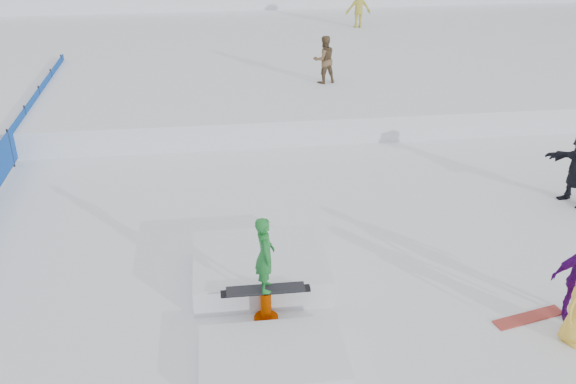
{
  "coord_description": "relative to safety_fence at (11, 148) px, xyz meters",
  "views": [
    {
      "loc": [
        -1.03,
        -10.2,
        7.37
      ],
      "look_at": [
        0.5,
        2.0,
        1.1
      ],
      "focal_mm": 40.0,
      "sensor_mm": 36.0,
      "label": 1
    }
  ],
  "objects": [
    {
      "name": "jib_rail_feature",
      "position": [
        6.24,
        -6.91,
        -0.25
      ],
      "size": [
        2.6,
        4.4,
        2.11
      ],
      "color": "white",
      "rests_on": "ground"
    },
    {
      "name": "safety_fence",
      "position": [
        0.0,
        0.0,
        0.0
      ],
      "size": [
        0.05,
        16.0,
        1.1
      ],
      "color": "#1042A0",
      "rests_on": "ground"
    },
    {
      "name": "ground",
      "position": [
        6.5,
        -6.6,
        -0.55
      ],
      "size": [
        120.0,
        120.0,
        0.0
      ],
      "primitive_type": "plane",
      "color": "white"
    },
    {
      "name": "walker_ygreen",
      "position": [
        12.28,
        12.01,
        1.13
      ],
      "size": [
        1.16,
        0.69,
        1.77
      ],
      "primitive_type": "imported",
      "rotation": [
        0.0,
        0.0,
        3.17
      ],
      "color": "#A9A030",
      "rests_on": "snow_midrise"
    },
    {
      "name": "loose_board_red",
      "position": [
        11.0,
        -8.04,
        -0.54
      ],
      "size": [
        1.43,
        0.59,
        0.03
      ],
      "primitive_type": "cube",
      "rotation": [
        0.0,
        0.0,
        0.23
      ],
      "color": "#A1342D",
      "rests_on": "ground"
    },
    {
      "name": "snow_midrise",
      "position": [
        6.5,
        9.4,
        -0.15
      ],
      "size": [
        50.0,
        18.0,
        0.8
      ],
      "primitive_type": "cube",
      "color": "white",
      "rests_on": "ground"
    },
    {
      "name": "walker_olive",
      "position": [
        9.29,
        3.96,
        1.04
      ],
      "size": [
        0.89,
        0.77,
        1.59
      ],
      "primitive_type": "imported",
      "rotation": [
        0.0,
        0.0,
        3.38
      ],
      "color": "brown",
      "rests_on": "snow_midrise"
    }
  ]
}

